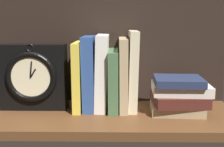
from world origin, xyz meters
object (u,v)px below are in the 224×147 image
Objects in this scene: book_green_romantic at (113,80)px; book_cream_twain at (133,70)px; book_yellow_seinlanguage at (79,76)px; book_blue_modern at (89,73)px; book_white_catcher at (102,72)px; book_stack_side at (179,95)px; framed_clock at (33,77)px; book_tan_shortstories at (123,74)px.

book_cream_twain is (5.93, 0.00, 2.94)cm from book_green_romantic.
book_blue_modern is (3.30, 0.00, 0.87)cm from book_yellow_seinlanguage.
book_white_catcher reaches higher than book_stack_side.
book_stack_side is at bearing -3.41° from framed_clock.
book_tan_shortstories is (3.06, 0.00, 1.85)cm from book_green_romantic.
framed_clock is 1.16× the size of book_stack_side.
book_blue_modern reaches higher than book_yellow_seinlanguage.
book_white_catcher is at bearing 169.83° from book_stack_side.
book_white_catcher is 1.04× the size of book_tan_shortstories.
framed_clock is at bearing -174.91° from book_blue_modern.
book_yellow_seinlanguage is 1.17× the size of book_stack_side.
book_green_romantic is 6.62cm from book_cream_twain.
book_green_romantic is at bearing 0.00° from book_white_catcher.
book_cream_twain reaches higher than book_tan_shortstories.
book_blue_modern is 0.93× the size of book_cream_twain.
book_green_romantic is 20.29cm from book_stack_side.
book_yellow_seinlanguage is 30.91cm from book_stack_side.
book_green_romantic is 0.89× the size of framed_clock.
book_white_catcher reaches higher than framed_clock.
book_stack_side is at bearing -16.94° from book_cream_twain.
book_cream_twain is (2.87, -0.00, 1.09)cm from book_tan_shortstories.
book_yellow_seinlanguage is at bearing -180.00° from book_cream_twain.
book_green_romantic is at bearing 0.00° from book_yellow_seinlanguage.
book_green_romantic is 0.76× the size of book_cream_twain.
book_white_catcher is at bearing 0.00° from book_blue_modern.
book_blue_modern is at bearing 180.00° from book_white_catcher.
book_blue_modern is 13.38cm from book_cream_twain.
book_yellow_seinlanguage is at bearing 172.21° from book_stack_side.
book_tan_shortstories is at bearing 0.00° from book_white_catcher.
book_cream_twain is (13.35, 0.00, 0.83)cm from book_blue_modern.
book_blue_modern is 1.02× the size of book_tan_shortstories.
book_yellow_seinlanguage is 3.41cm from book_blue_modern.
book_white_catcher is 24.20cm from book_stack_side.
book_blue_modern is 0.98× the size of book_white_catcher.
book_white_catcher is at bearing 180.00° from book_cream_twain.
book_white_catcher is 1.12× the size of framed_clock.
book_cream_twain reaches higher than book_blue_modern.
book_tan_shortstories is (6.62, 0.00, -0.47)cm from book_white_catcher.
book_cream_twain is (9.49, 0.00, 0.61)cm from book_white_catcher.
book_yellow_seinlanguage reaches higher than framed_clock.
book_yellow_seinlanguage is 16.74cm from book_cream_twain.
book_cream_twain reaches higher than book_stack_side.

